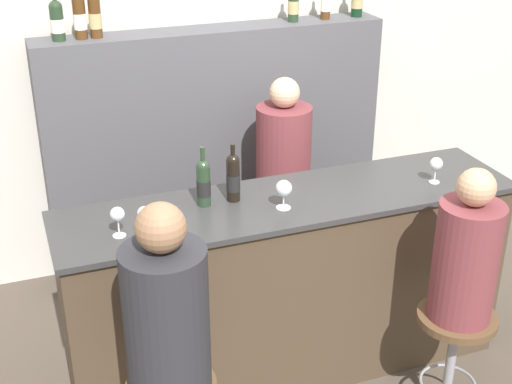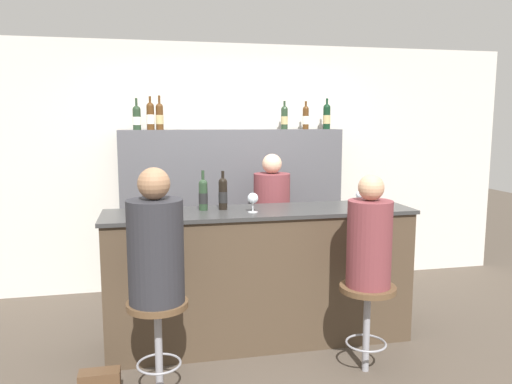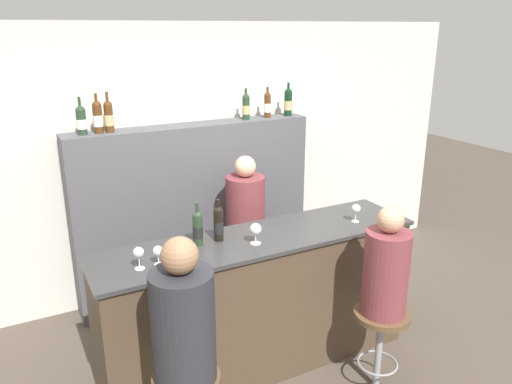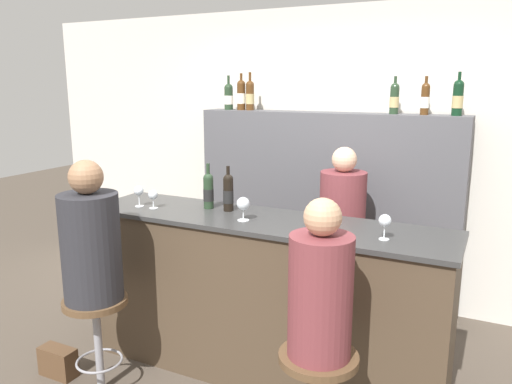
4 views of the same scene
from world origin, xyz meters
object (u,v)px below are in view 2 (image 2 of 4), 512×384
Objects in this scene: wine_glass_0 at (142,202)px; wine_glass_2 at (253,199)px; bartender at (272,236)px; wine_bottle_counter_1 at (223,193)px; wine_glass_3 at (360,195)px; wine_bottle_backbar_2 at (160,116)px; wine_bottle_backbar_4 at (306,117)px; bar_stool_right at (367,304)px; wine_bottle_backbar_3 at (284,117)px; wine_glass_1 at (160,204)px; guest_seated_right at (369,239)px; wine_bottle_counter_0 at (203,194)px; bar_stool_left at (158,321)px; guest_seated_left at (156,245)px; wine_bottle_backbar_1 at (150,116)px; wine_bottle_backbar_5 at (327,116)px; wine_bottle_backbar_0 at (137,118)px.

wine_glass_2 is at bearing 0.00° from wine_glass_0.
wine_glass_0 is 1.60m from bartender.
wine_bottle_counter_1 reaches higher than wine_glass_3.
wine_bottle_backbar_2 reaches higher than wine_bottle_backbar_4.
bar_stool_right is at bearing -77.17° from bartender.
wine_bottle_backbar_3 is 2.03m from wine_glass_1.
wine_glass_1 is 1.54m from guest_seated_right.
wine_bottle_backbar_3 is 1.27m from bartender.
wine_bottle_counter_0 reaches higher than wine_glass_1.
wine_glass_0 is 0.83m from wine_glass_2.
wine_bottle_backbar_4 is at bearing 0.00° from wine_bottle_backbar_3.
bar_stool_left is 0.43× the size of bartender.
wine_glass_1 is 0.59m from guest_seated_left.
wine_glass_2 is 0.19× the size of guest_seated_right.
wine_bottle_backbar_1 is 1.84m from wine_bottle_backbar_5.
wine_glass_2 is at bearing -57.63° from wine_bottle_backbar_0.
guest_seated_right is (1.46, 0.00, 0.47)m from bar_stool_left.
wine_glass_0 reaches higher than wine_glass_1.
wine_bottle_backbar_0 is at bearing 141.87° from wine_glass_3.
wine_bottle_backbar_0 is 2.13× the size of wine_glass_3.
wine_bottle_counter_1 is at bearing -65.97° from wine_bottle_backbar_1.
wine_bottle_counter_1 is 1.20m from guest_seated_right.
wine_bottle_backbar_1 is 0.09m from wine_bottle_backbar_2.
wine_bottle_counter_0 is 1.07× the size of wine_bottle_backbar_3.
wine_bottle_backbar_2 reaches higher than wine_bottle_backbar_1.
wine_bottle_backbar_0 is 1.52m from wine_glass_0.
wine_bottle_counter_0 is at bearing -140.34° from wine_bottle_backbar_5.
guest_seated_left is (-0.39, -0.74, -0.21)m from wine_bottle_counter_0.
bar_stool_right is (1.46, 0.00, -0.51)m from guest_seated_left.
wine_bottle_backbar_0 is at bearing 93.80° from bar_stool_left.
wine_glass_0 is 0.10× the size of bartender.
wine_glass_0 is (-1.46, -1.39, -0.63)m from wine_bottle_backbar_3.
wine_glass_3 is at bearing -40.31° from wine_bottle_backbar_1.
wine_bottle_backbar_0 is 0.13m from wine_bottle_backbar_1.
wine_bottle_backbar_3 is at bearing 46.08° from wine_glass_1.
guest_seated_right is at bearing -19.98° from wine_glass_0.
wine_bottle_counter_0 is 0.40× the size of guest_seated_right.
wine_bottle_backbar_4 reaches higher than guest_seated_left.
wine_bottle_backbar_1 is 1.61m from wine_bottle_backbar_4.
wine_bottle_backbar_2 reaches higher than wine_bottle_backbar_3.
wine_bottle_backbar_5 is (1.84, 0.00, -0.00)m from wine_bottle_backbar_1.
wine_glass_3 is at bearing -9.09° from wine_bottle_counter_1.
wine_glass_0 is at bearing -180.00° from wine_glass_1.
wine_glass_3 is at bearing 0.00° from wine_glass_0.
wine_bottle_backbar_0 is (-0.51, 1.21, 0.61)m from wine_bottle_counter_0.
wine_bottle_backbar_2 is at bearing 180.00° from wine_bottle_backbar_3.
bar_stool_left is at bearing -143.15° from wine_glass_2.
wine_bottle_backbar_5 is at bearing 0.00° from wine_bottle_backbar_4.
wine_glass_1 is at bearing -160.71° from wine_bottle_counter_1.
wine_glass_3 reaches higher than bar_stool_left.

